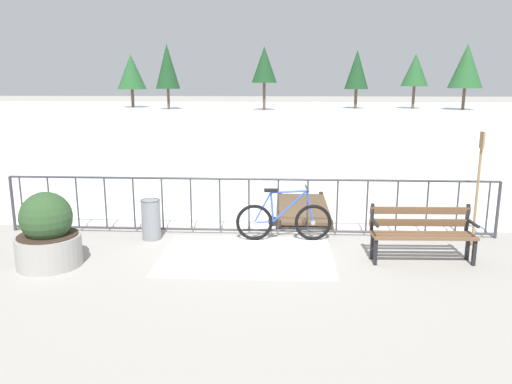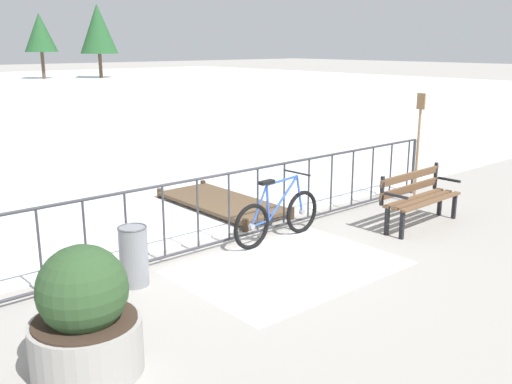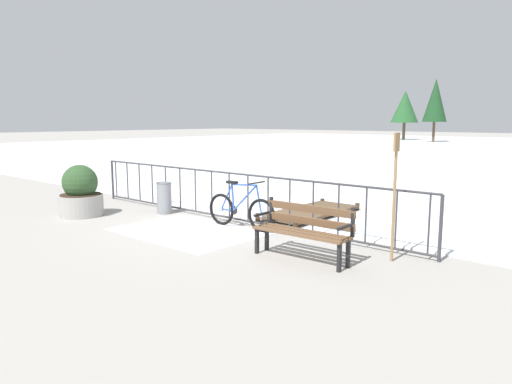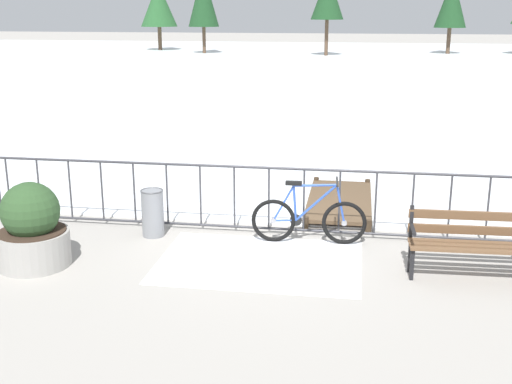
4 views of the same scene
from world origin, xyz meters
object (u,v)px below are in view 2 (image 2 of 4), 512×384
object	(u,v)px
planter_with_shrub	(85,318)
trash_bin	(134,255)
park_bench	(418,194)
oar_upright	(418,141)
bicycle_near_railing	(278,216)

from	to	relation	value
planter_with_shrub	trash_bin	bearing A→B (deg)	48.45
park_bench	oar_upright	xyz separation A→B (m)	(1.11, 0.79, 0.63)
park_bench	oar_upright	bearing A→B (deg)	35.38
oar_upright	park_bench	bearing A→B (deg)	-144.62
trash_bin	oar_upright	world-z (taller)	oar_upright
planter_with_shrub	oar_upright	xyz separation A→B (m)	(6.91, 1.34, 0.62)
park_bench	trash_bin	xyz separation A→B (m)	(-4.57, 0.84, -0.14)
trash_bin	oar_upright	xyz separation A→B (m)	(5.67, -0.06, 0.76)
bicycle_near_railing	trash_bin	xyz separation A→B (m)	(-2.38, -0.05, 0.00)
park_bench	planter_with_shrub	world-z (taller)	planter_with_shrub
planter_with_shrub	oar_upright	bearing A→B (deg)	10.97
bicycle_near_railing	trash_bin	size ratio (longest dim) A/B	2.34
bicycle_near_railing	oar_upright	distance (m)	3.38
bicycle_near_railing	park_bench	xyz separation A→B (m)	(2.18, -0.90, 0.14)
trash_bin	planter_with_shrub	bearing A→B (deg)	-131.55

